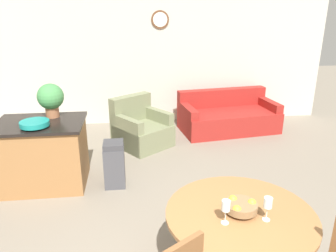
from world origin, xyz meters
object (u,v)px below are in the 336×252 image
object	(u,v)px
dining_table	(239,229)
teal_bowl	(35,124)
wine_glass_left	(226,207)
armchair	(141,130)
kitchen_island	(43,154)
fruit_bowl	(241,206)
wine_glass_right	(268,204)
couch	(227,117)
potted_plant	(51,98)
trash_bin	(114,164)

from	to	relation	value
dining_table	teal_bowl	xyz separation A→B (m)	(-2.12, 1.84, 0.42)
wine_glass_left	armchair	world-z (taller)	wine_glass_left
kitchen_island	teal_bowl	size ratio (longest dim) A/B	3.21
armchair	fruit_bowl	bearing A→B (deg)	-114.52
teal_bowl	wine_glass_left	bearing A→B (deg)	-45.30
dining_table	kitchen_island	distance (m)	2.96
wine_glass_left	wine_glass_right	distance (m)	0.35
couch	wine_glass_left	bearing A→B (deg)	-114.95
wine_glass_left	potted_plant	distance (m)	3.02
fruit_bowl	trash_bin	bearing A→B (deg)	121.13
wine_glass_right	teal_bowl	xyz separation A→B (m)	(-2.29, 1.97, 0.10)
dining_table	wine_glass_right	distance (m)	0.39
wine_glass_right	armchair	world-z (taller)	wine_glass_right
kitchen_island	trash_bin	xyz separation A→B (m)	(0.98, -0.15, -0.14)
dining_table	armchair	size ratio (longest dim) A/B	1.08
trash_bin	wine_glass_right	bearing A→B (deg)	-56.85
teal_bowl	trash_bin	xyz separation A→B (m)	(0.97, 0.06, -0.66)
fruit_bowl	wine_glass_left	distance (m)	0.23
wine_glass_left	armchair	bearing A→B (deg)	98.99
potted_plant	teal_bowl	bearing A→B (deg)	-107.42
fruit_bowl	trash_bin	xyz separation A→B (m)	(-1.15, 1.90, -0.48)
teal_bowl	potted_plant	world-z (taller)	potted_plant
dining_table	trash_bin	bearing A→B (deg)	121.14
dining_table	kitchen_island	xyz separation A→B (m)	(-2.13, 2.05, -0.10)
teal_bowl	couch	xyz separation A→B (m)	(3.21, 2.09, -0.71)
fruit_bowl	potted_plant	distance (m)	3.04
dining_table	fruit_bowl	world-z (taller)	fruit_bowl
fruit_bowl	armchair	bearing A→B (deg)	102.20
dining_table	armchair	xyz separation A→B (m)	(-0.72, 3.33, -0.27)
potted_plant	couch	distance (m)	3.61
couch	teal_bowl	bearing A→B (deg)	-154.60
trash_bin	couch	distance (m)	3.02
fruit_bowl	trash_bin	distance (m)	2.27
fruit_bowl	wine_glass_right	bearing A→B (deg)	-35.49
kitchen_island	wine_glass_left	bearing A→B (deg)	-48.08
dining_table	fruit_bowl	xyz separation A→B (m)	(-0.00, 0.00, 0.23)
teal_bowl	couch	distance (m)	3.89
fruit_bowl	potted_plant	size ratio (longest dim) A/B	0.58
fruit_bowl	armchair	xyz separation A→B (m)	(-0.72, 3.33, -0.50)
fruit_bowl	teal_bowl	xyz separation A→B (m)	(-2.12, 1.84, 0.19)
kitchen_island	couch	size ratio (longest dim) A/B	0.58
kitchen_island	trash_bin	distance (m)	1.00
teal_bowl	couch	world-z (taller)	teal_bowl
kitchen_island	armchair	size ratio (longest dim) A/B	0.99
teal_bowl	trash_bin	distance (m)	1.18
fruit_bowl	couch	xyz separation A→B (m)	(1.09, 3.93, -0.53)
fruit_bowl	couch	world-z (taller)	fruit_bowl
wine_glass_right	teal_bowl	bearing A→B (deg)	139.40
fruit_bowl	wine_glass_left	bearing A→B (deg)	-144.09
kitchen_island	trash_bin	size ratio (longest dim) A/B	1.79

